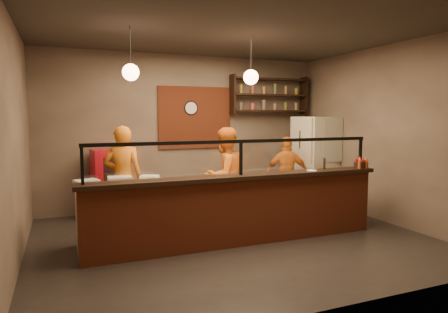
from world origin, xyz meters
name	(u,v)px	position (x,y,z in m)	size (l,w,h in m)	color
floor	(233,239)	(0.00, 0.00, 0.00)	(6.00, 6.00, 0.00)	black
ceiling	(233,31)	(0.00, 0.00, 3.20)	(6.00, 6.00, 0.00)	#342F28
wall_back	(186,132)	(0.00, 2.50, 1.60)	(6.00, 6.00, 0.00)	#746255
wall_left	(14,142)	(-3.00, 0.00, 1.60)	(5.00, 5.00, 0.00)	#746255
wall_right	(384,134)	(3.00, 0.00, 1.60)	(5.00, 5.00, 0.00)	#746255
wall_front	(336,150)	(0.00, -2.50, 1.60)	(6.00, 6.00, 0.00)	#746255
brick_patch	(195,118)	(0.20, 2.47, 1.90)	(1.60, 0.04, 1.30)	maroon
service_counter	(241,212)	(0.00, -0.30, 0.50)	(4.60, 0.25, 1.00)	maroon
counter_ledge	(241,177)	(0.00, -0.30, 1.03)	(4.70, 0.37, 0.06)	black
worktop_cabinet	(228,210)	(0.00, 0.20, 0.42)	(4.60, 0.75, 0.85)	gray
worktop	(228,182)	(0.00, 0.20, 0.88)	(4.60, 0.75, 0.05)	silver
sneeze_guard	(241,154)	(0.00, -0.30, 1.37)	(4.50, 0.05, 0.52)	white
wall_shelving	(269,95)	(1.90, 2.32, 2.40)	(1.84, 0.28, 0.85)	black
wall_clock	(191,108)	(0.10, 2.46, 2.10)	(0.30, 0.30, 0.04)	black
pendant_left	(131,72)	(-1.50, 0.20, 2.55)	(0.24, 0.24, 0.77)	black
pendant_right	(251,77)	(0.40, 0.20, 2.55)	(0.24, 0.24, 0.77)	black
cook_left	(123,178)	(-1.50, 1.21, 0.89)	(0.65, 0.42, 1.77)	orange
cook_mid	(225,176)	(0.21, 0.84, 0.87)	(0.84, 0.66, 1.73)	orange
cook_right	(287,174)	(1.75, 1.27, 0.76)	(0.89, 0.37, 1.52)	orange
fridge	(316,161)	(2.60, 1.51, 0.96)	(0.80, 0.75, 1.92)	beige
red_cooler	(108,183)	(-1.66, 2.15, 0.65)	(0.56, 0.51, 1.31)	#B20B1B
pizza_dough	(247,180)	(0.31, 0.14, 0.91)	(0.50, 0.50, 0.01)	silver
prep_tub_a	(149,180)	(-1.24, 0.33, 0.97)	(0.27, 0.21, 0.13)	white
prep_tub_b	(120,182)	(-1.69, 0.17, 0.98)	(0.33, 0.26, 0.17)	silver
prep_tub_c	(87,185)	(-2.15, 0.13, 0.98)	(0.30, 0.24, 0.15)	silver
rolling_pin	(156,184)	(-1.17, 0.17, 0.93)	(0.05, 0.05, 0.31)	gold
condiment_caddy	(361,165)	(2.20, -0.35, 1.11)	(0.19, 0.15, 0.10)	black
pepper_mill	(324,164)	(1.55, -0.22, 1.15)	(0.04, 0.04, 0.18)	black
small_plate	(312,171)	(1.23, -0.33, 1.07)	(0.16, 0.16, 0.01)	white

